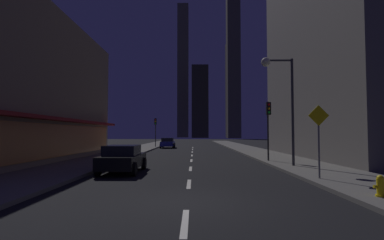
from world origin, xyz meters
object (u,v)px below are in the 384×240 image
(car_parked_near, at_px, (123,158))
(traffic_light_far_left, at_px, (155,126))
(fire_hydrant_far_left, at_px, (127,151))
(traffic_light_near_right, at_px, (268,118))
(street_lamp_right, at_px, (279,84))
(fire_hydrant_yellow_near, at_px, (381,187))
(car_parked_far, at_px, (168,143))
(pedestrian_crossing_sign, at_px, (319,135))

(car_parked_near, bearing_deg, traffic_light_far_left, 93.96)
(fire_hydrant_far_left, bearing_deg, traffic_light_far_left, 88.62)
(traffic_light_near_right, xyz_separation_m, traffic_light_far_left, (-11.00, 22.28, 0.00))
(car_parked_near, xyz_separation_m, street_lamp_right, (8.98, 2.10, 4.33))
(fire_hydrant_far_left, height_order, traffic_light_near_right, traffic_light_near_right)
(fire_hydrant_yellow_near, height_order, fire_hydrant_far_left, same)
(car_parked_far, distance_m, fire_hydrant_far_left, 15.94)
(fire_hydrant_far_left, relative_size, traffic_light_near_right, 0.16)
(car_parked_near, relative_size, street_lamp_right, 0.64)
(car_parked_far, height_order, traffic_light_near_right, traffic_light_near_right)
(fire_hydrant_far_left, distance_m, pedestrian_crossing_sign, 18.03)
(car_parked_near, height_order, car_parked_far, same)
(traffic_light_near_right, bearing_deg, car_parked_near, -150.35)
(traffic_light_near_right, bearing_deg, street_lamp_right, -92.24)
(fire_hydrant_yellow_near, height_order, street_lamp_right, street_lamp_right)
(car_parked_near, distance_m, traffic_light_far_left, 27.63)
(car_parked_near, bearing_deg, fire_hydrant_far_left, 102.00)
(fire_hydrant_far_left, bearing_deg, car_parked_near, -78.00)
(car_parked_near, distance_m, traffic_light_near_right, 10.75)
(car_parked_far, distance_m, traffic_light_far_left, 3.22)
(fire_hydrant_yellow_near, distance_m, traffic_light_far_left, 36.05)
(car_parked_near, xyz_separation_m, fire_hydrant_yellow_near, (9.50, -6.63, -0.29))
(car_parked_far, distance_m, fire_hydrant_yellow_near, 34.55)
(traffic_light_near_right, bearing_deg, car_parked_far, 113.03)
(street_lamp_right, bearing_deg, traffic_light_far_left, 113.22)
(car_parked_near, bearing_deg, traffic_light_near_right, 29.65)
(car_parked_far, height_order, pedestrian_crossing_sign, pedestrian_crossing_sign)
(traffic_light_near_right, distance_m, street_lamp_right, 3.61)
(car_parked_far, bearing_deg, traffic_light_far_left, 155.37)
(car_parked_far, distance_m, pedestrian_crossing_sign, 30.99)
(car_parked_near, distance_m, pedestrian_crossing_sign, 9.76)
(car_parked_far, xyz_separation_m, fire_hydrant_yellow_near, (9.50, -33.22, -0.29))
(fire_hydrant_far_left, distance_m, traffic_light_near_right, 13.01)
(fire_hydrant_far_left, xyz_separation_m, pedestrian_crossing_sign, (11.50, -13.80, 1.56))
(car_parked_near, height_order, street_lamp_right, street_lamp_right)
(fire_hydrant_far_left, xyz_separation_m, traffic_light_far_left, (0.40, 16.64, 2.74))
(car_parked_near, distance_m, fire_hydrant_far_left, 11.06)
(traffic_light_near_right, relative_size, street_lamp_right, 0.64)
(fire_hydrant_far_left, bearing_deg, street_lamp_right, -37.70)
(traffic_light_far_left, bearing_deg, pedestrian_crossing_sign, -69.97)
(street_lamp_right, relative_size, pedestrian_crossing_sign, 2.09)
(traffic_light_near_right, distance_m, pedestrian_crossing_sign, 8.25)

